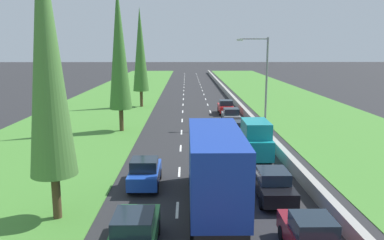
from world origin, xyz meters
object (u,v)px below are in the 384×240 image
at_px(black_sedan_right_lane, 272,184).
at_px(teal_van_right_lane, 255,139).
at_px(red_hatchback_right_lane, 241,131).
at_px(poplar_tree_second, 119,48).
at_px(poplar_tree_nearest, 46,51).
at_px(street_light_mast, 263,75).
at_px(blue_box_truck_centre_lane, 214,168).
at_px(green_sedan_left_lane, 134,233).
at_px(maroon_hatchback_right_lane, 310,236).
at_px(poplar_tree_third, 140,50).
at_px(grey_hatchback_right_lane, 231,116).
at_px(red_hatchback_right_lane_sixth, 226,107).
at_px(blue_hatchback_left_lane, 145,173).

relative_size(black_sedan_right_lane, teal_van_right_lane, 0.92).
bearing_deg(red_hatchback_right_lane, poplar_tree_second, 161.08).
relative_size(poplar_tree_nearest, street_light_mast, 1.51).
distance_m(blue_box_truck_centre_lane, poplar_tree_nearest, 9.48).
relative_size(blue_box_truck_centre_lane, poplar_tree_nearest, 0.69).
bearing_deg(poplar_tree_nearest, green_sedan_left_lane, -37.33).
bearing_deg(red_hatchback_right_lane, poplar_tree_nearest, -124.90).
relative_size(green_sedan_left_lane, maroon_hatchback_right_lane, 1.15).
height_order(poplar_tree_nearest, poplar_tree_third, poplar_tree_nearest).
xyz_separation_m(grey_hatchback_right_lane, poplar_tree_second, (-11.02, -3.35, 7.15)).
bearing_deg(red_hatchback_right_lane_sixth, blue_box_truck_centre_lane, -96.90).
bearing_deg(teal_van_right_lane, red_hatchback_right_lane, 92.17).
bearing_deg(poplar_tree_nearest, blue_hatchback_left_lane, 48.95).
xyz_separation_m(black_sedan_right_lane, poplar_tree_third, (-10.72, 32.78, 6.88)).
relative_size(blue_hatchback_left_lane, poplar_tree_nearest, 0.29).
distance_m(maroon_hatchback_right_lane, black_sedan_right_lane, 5.86).
relative_size(teal_van_right_lane, poplar_tree_third, 0.37).
bearing_deg(street_light_mast, blue_box_truck_centre_lane, -107.20).
height_order(black_sedan_right_lane, poplar_tree_third, poplar_tree_third).
distance_m(maroon_hatchback_right_lane, teal_van_right_lane, 13.64).
height_order(teal_van_right_lane, red_hatchback_right_lane_sixth, teal_van_right_lane).
relative_size(red_hatchback_right_lane, poplar_tree_third, 0.29).
height_order(green_sedan_left_lane, poplar_tree_second, poplar_tree_second).
relative_size(maroon_hatchback_right_lane, red_hatchback_right_lane, 1.00).
xyz_separation_m(green_sedan_left_lane, poplar_tree_nearest, (-4.08, 3.11, 7.06)).
distance_m(green_sedan_left_lane, street_light_mast, 26.96).
relative_size(grey_hatchback_right_lane, blue_box_truck_centre_lane, 0.41).
xyz_separation_m(red_hatchback_right_lane, poplar_tree_nearest, (-10.97, -15.72, 7.03)).
height_order(grey_hatchback_right_lane, red_hatchback_right_lane_sixth, same).
xyz_separation_m(teal_van_right_lane, poplar_tree_second, (-11.33, 9.46, 6.59)).
bearing_deg(street_light_mast, poplar_tree_nearest, -122.80).
bearing_deg(poplar_tree_third, poplar_tree_nearest, -90.04).
xyz_separation_m(black_sedan_right_lane, red_hatchback_right_lane_sixth, (0.21, 26.95, 0.02)).
distance_m(grey_hatchback_right_lane, poplar_tree_third, 17.70).
distance_m(blue_hatchback_left_lane, poplar_tree_second, 17.29).
relative_size(teal_van_right_lane, street_light_mast, 0.54).
bearing_deg(grey_hatchback_right_lane, poplar_tree_third, 131.64).
relative_size(maroon_hatchback_right_lane, red_hatchback_right_lane_sixth, 1.00).
bearing_deg(maroon_hatchback_right_lane, poplar_tree_third, 105.79).
height_order(blue_box_truck_centre_lane, street_light_mast, street_light_mast).
relative_size(black_sedan_right_lane, poplar_tree_nearest, 0.33).
bearing_deg(blue_hatchback_left_lane, red_hatchback_right_lane, 57.68).
bearing_deg(black_sedan_right_lane, poplar_tree_nearest, -167.95).
bearing_deg(maroon_hatchback_right_lane, black_sedan_right_lane, 91.99).
xyz_separation_m(red_hatchback_right_lane, poplar_tree_second, (-11.11, 3.81, 7.15)).
bearing_deg(poplar_tree_third, street_light_mast, -44.12).
xyz_separation_m(red_hatchback_right_lane, red_hatchback_right_lane_sixth, (-0.01, 13.53, 0.00)).
height_order(teal_van_right_lane, poplar_tree_nearest, poplar_tree_nearest).
distance_m(maroon_hatchback_right_lane, grey_hatchback_right_lane, 26.44).
height_order(maroon_hatchback_right_lane, red_hatchback_right_lane_sixth, same).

